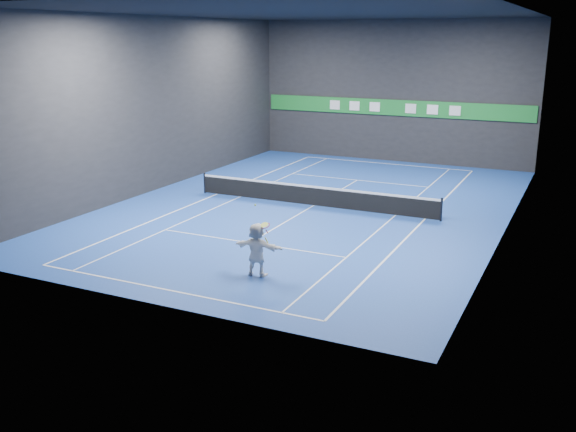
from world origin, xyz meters
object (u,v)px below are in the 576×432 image
at_px(player, 257,249).
at_px(tennis_ball, 255,205).
at_px(tennis_net, 313,195).
at_px(tennis_racket, 266,228).

distance_m(player, tennis_ball, 1.52).
bearing_deg(tennis_net, player, -78.21).
height_order(tennis_ball, tennis_racket, tennis_ball).
xyz_separation_m(tennis_ball, tennis_net, (-1.80, 9.22, -1.90)).
distance_m(tennis_ball, tennis_racket, 0.87).
bearing_deg(tennis_ball, tennis_racket, -20.70).
distance_m(tennis_ball, tennis_net, 9.58).
xyz_separation_m(player, tennis_racket, (0.33, 0.05, 0.81)).
xyz_separation_m(tennis_net, tennis_racket, (2.30, -9.40, 1.21)).
relative_size(tennis_ball, tennis_net, 0.01).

